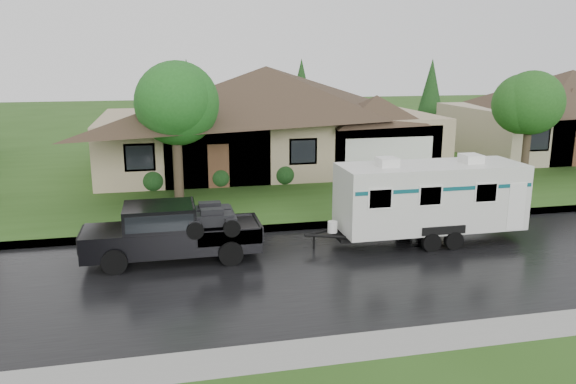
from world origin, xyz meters
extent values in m
plane|color=#2A4E18|center=(0.00, 0.00, 0.00)|extent=(140.00, 140.00, 0.00)
cube|color=black|center=(0.00, -2.00, 0.01)|extent=(140.00, 8.00, 0.01)
cube|color=gray|center=(0.00, 2.25, 0.07)|extent=(140.00, 0.50, 0.15)
cube|color=#2A4E18|center=(0.00, 15.00, 0.07)|extent=(140.00, 26.00, 0.15)
cube|color=tan|center=(2.00, 14.00, 1.65)|extent=(18.00, 10.00, 3.00)
pyramid|color=#3A2C1F|center=(2.00, 14.00, 5.75)|extent=(19.44, 10.80, 2.60)
cube|color=tan|center=(7.40, 11.00, 1.50)|extent=(5.76, 4.00, 2.70)
cube|color=tan|center=(22.00, 14.50, 1.65)|extent=(14.00, 9.00, 3.00)
pyramid|color=#3A2C1F|center=(22.00, 14.50, 5.45)|extent=(15.12, 9.72, 2.30)
cylinder|color=#382B1E|center=(-3.18, 6.69, 1.47)|extent=(0.41, 0.41, 2.65)
sphere|color=#266F24|center=(-3.18, 6.69, 4.37)|extent=(3.65, 3.65, 3.65)
cylinder|color=#382B1E|center=(14.10, 7.47, 1.31)|extent=(0.38, 0.38, 2.32)
sphere|color=#286420|center=(14.10, 7.47, 3.85)|extent=(3.20, 3.20, 3.20)
sphere|color=#143814|center=(-4.30, 9.30, 0.65)|extent=(1.00, 1.00, 1.00)
sphere|color=#143814|center=(-1.15, 9.30, 0.65)|extent=(1.00, 1.00, 1.00)
sphere|color=#143814|center=(2.00, 9.30, 0.65)|extent=(1.00, 1.00, 1.00)
sphere|color=#143814|center=(5.15, 9.30, 0.65)|extent=(1.00, 1.00, 1.00)
sphere|color=#143814|center=(8.30, 9.30, 0.65)|extent=(1.00, 1.00, 1.00)
cube|color=black|center=(-3.59, -0.10, 0.70)|extent=(5.41, 1.80, 0.78)
cube|color=black|center=(-5.57, -0.10, 0.95)|extent=(1.44, 1.76, 0.32)
cube|color=black|center=(-3.95, -0.10, 1.40)|extent=(2.16, 1.70, 0.81)
cube|color=black|center=(-3.95, -0.10, 1.44)|extent=(1.98, 1.73, 0.50)
cube|color=black|center=(-1.88, -0.10, 0.88)|extent=(1.98, 1.71, 0.05)
cylinder|color=black|center=(-5.30, -0.98, 0.38)|extent=(0.76, 0.29, 0.76)
cylinder|color=black|center=(-5.30, 0.79, 0.38)|extent=(0.76, 0.29, 0.76)
cylinder|color=black|center=(-1.88, -0.98, 0.38)|extent=(0.76, 0.29, 0.76)
cylinder|color=black|center=(-1.88, 0.79, 0.38)|extent=(0.76, 0.29, 0.76)
cube|color=silver|center=(5.11, -0.10, 1.60)|extent=(6.31, 2.16, 2.21)
cube|color=black|center=(5.11, -0.10, 0.36)|extent=(6.67, 1.08, 0.13)
cube|color=#0C4E56|center=(5.11, -0.10, 2.09)|extent=(6.19, 2.18, 0.13)
cube|color=white|center=(3.49, -0.10, 2.85)|extent=(0.63, 0.72, 0.29)
cube|color=white|center=(6.55, -0.10, 2.85)|extent=(0.63, 0.72, 0.29)
cylinder|color=black|center=(4.70, -1.16, 0.32)|extent=(0.63, 0.22, 0.63)
cylinder|color=black|center=(4.70, 0.97, 0.32)|extent=(0.63, 0.22, 0.63)
cylinder|color=black|center=(5.52, -1.16, 0.32)|extent=(0.63, 0.22, 0.63)
cylinder|color=black|center=(5.52, 0.97, 0.32)|extent=(0.63, 0.22, 0.63)
camera|label=1|loc=(-3.69, -17.24, 6.23)|focal=35.00mm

